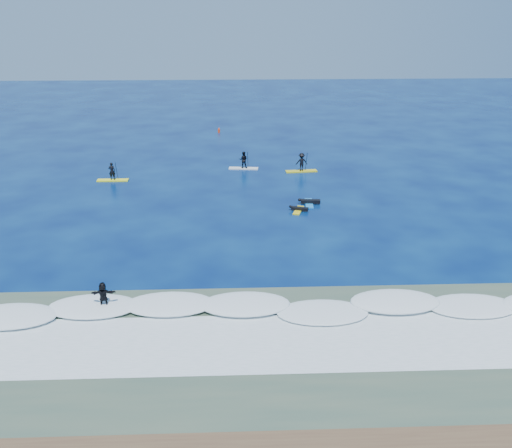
{
  "coord_description": "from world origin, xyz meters",
  "views": [
    {
      "loc": [
        0.54,
        -36.1,
        15.34
      ],
      "look_at": [
        1.99,
        0.77,
        0.6
      ],
      "focal_mm": 40.0,
      "sensor_mm": 36.0,
      "label": 1
    }
  ],
  "objects_px": {
    "sup_paddler_center": "(243,161)",
    "wave_surfer": "(103,296)",
    "sup_paddler_left": "(112,174)",
    "marker_buoy": "(219,130)",
    "sup_paddler_right": "(302,163)",
    "prone_paddler_near": "(299,209)",
    "prone_paddler_far": "(309,202)"
  },
  "relations": [
    {
      "from": "sup_paddler_right",
      "to": "prone_paddler_far",
      "type": "distance_m",
      "value": 9.04
    },
    {
      "from": "sup_paddler_left",
      "to": "prone_paddler_near",
      "type": "bearing_deg",
      "value": -27.68
    },
    {
      "from": "sup_paddler_center",
      "to": "sup_paddler_right",
      "type": "xyz_separation_m",
      "value": [
        5.43,
        -1.16,
        0.08
      ]
    },
    {
      "from": "wave_surfer",
      "to": "marker_buoy",
      "type": "xyz_separation_m",
      "value": [
        5.12,
        41.96,
        -0.53
      ]
    },
    {
      "from": "wave_surfer",
      "to": "sup_paddler_center",
      "type": "bearing_deg",
      "value": 69.31
    },
    {
      "from": "sup_paddler_center",
      "to": "prone_paddler_near",
      "type": "height_order",
      "value": "sup_paddler_center"
    },
    {
      "from": "sup_paddler_right",
      "to": "wave_surfer",
      "type": "distance_m",
      "value": 28.36
    },
    {
      "from": "sup_paddler_left",
      "to": "sup_paddler_right",
      "type": "xyz_separation_m",
      "value": [
        17.22,
        2.17,
        0.2
      ]
    },
    {
      "from": "sup_paddler_right",
      "to": "prone_paddler_near",
      "type": "xyz_separation_m",
      "value": [
        -1.41,
        -10.57,
        -0.68
      ]
    },
    {
      "from": "marker_buoy",
      "to": "sup_paddler_left",
      "type": "bearing_deg",
      "value": -115.56
    },
    {
      "from": "prone_paddler_far",
      "to": "wave_surfer",
      "type": "relative_size",
      "value": 1.09
    },
    {
      "from": "sup_paddler_right",
      "to": "prone_paddler_near",
      "type": "bearing_deg",
      "value": -103.29
    },
    {
      "from": "sup_paddler_right",
      "to": "marker_buoy",
      "type": "relative_size",
      "value": 4.31
    },
    {
      "from": "sup_paddler_left",
      "to": "marker_buoy",
      "type": "bearing_deg",
      "value": 64.74
    },
    {
      "from": "sup_paddler_left",
      "to": "marker_buoy",
      "type": "height_order",
      "value": "sup_paddler_left"
    },
    {
      "from": "sup_paddler_left",
      "to": "sup_paddler_right",
      "type": "height_order",
      "value": "sup_paddler_right"
    },
    {
      "from": "prone_paddler_far",
      "to": "marker_buoy",
      "type": "relative_size",
      "value": 3.25
    },
    {
      "from": "sup_paddler_left",
      "to": "sup_paddler_right",
      "type": "bearing_deg",
      "value": 7.48
    },
    {
      "from": "sup_paddler_right",
      "to": "prone_paddler_near",
      "type": "relative_size",
      "value": 1.54
    },
    {
      "from": "prone_paddler_near",
      "to": "marker_buoy",
      "type": "xyz_separation_m",
      "value": [
        -6.71,
        27.45,
        0.17
      ]
    },
    {
      "from": "sup_paddler_left",
      "to": "prone_paddler_far",
      "type": "bearing_deg",
      "value": -21.8
    },
    {
      "from": "sup_paddler_right",
      "to": "prone_paddler_far",
      "type": "relative_size",
      "value": 1.33
    },
    {
      "from": "prone_paddler_far",
      "to": "wave_surfer",
      "type": "distance_m",
      "value": 20.58
    },
    {
      "from": "sup_paddler_left",
      "to": "sup_paddler_center",
      "type": "bearing_deg",
      "value": 16.05
    },
    {
      "from": "prone_paddler_near",
      "to": "prone_paddler_far",
      "type": "bearing_deg",
      "value": -14.82
    },
    {
      "from": "sup_paddler_left",
      "to": "prone_paddler_far",
      "type": "distance_m",
      "value": 18.17
    },
    {
      "from": "sup_paddler_center",
      "to": "wave_surfer",
      "type": "bearing_deg",
      "value": -100.7
    },
    {
      "from": "prone_paddler_near",
      "to": "wave_surfer",
      "type": "bearing_deg",
      "value": 158.94
    },
    {
      "from": "sup_paddler_left",
      "to": "prone_paddler_far",
      "type": "relative_size",
      "value": 1.22
    },
    {
      "from": "sup_paddler_right",
      "to": "wave_surfer",
      "type": "bearing_deg",
      "value": -123.52
    },
    {
      "from": "sup_paddler_right",
      "to": "wave_surfer",
      "type": "xyz_separation_m",
      "value": [
        -13.23,
        -25.08,
        0.03
      ]
    },
    {
      "from": "prone_paddler_near",
      "to": "wave_surfer",
      "type": "xyz_separation_m",
      "value": [
        -11.83,
        -14.51,
        0.7
      ]
    }
  ]
}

